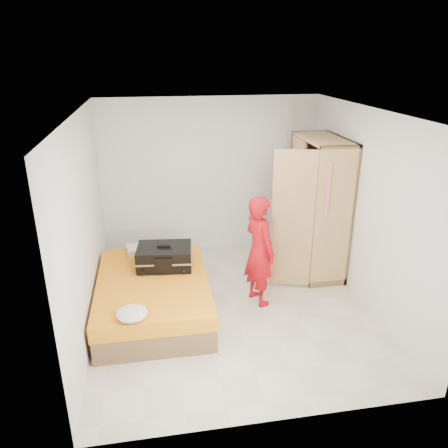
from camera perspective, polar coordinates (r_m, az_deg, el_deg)
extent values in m
plane|color=beige|center=(6.06, 1.11, -10.81)|extent=(4.00, 4.00, 0.00)
plane|color=white|center=(5.15, 1.32, 14.40)|extent=(4.00, 4.00, 0.00)
cube|color=white|center=(7.35, -1.78, 6.24)|extent=(3.60, 0.02, 2.60)
cube|color=white|center=(3.72, 7.16, -10.11)|extent=(3.60, 0.02, 2.60)
cube|color=white|center=(5.44, -17.74, -0.43)|extent=(0.02, 4.00, 2.60)
cube|color=white|center=(6.06, 18.17, 1.76)|extent=(0.02, 4.00, 2.60)
cube|color=brown|center=(5.96, -9.14, -10.03)|extent=(1.40, 2.00, 0.30)
cube|color=gold|center=(5.83, -9.28, -7.93)|extent=(1.42, 2.02, 0.20)
cube|color=tan|center=(6.89, 14.35, 2.32)|extent=(0.04, 1.20, 2.10)
cube|color=tan|center=(6.28, 14.17, 0.47)|extent=(0.58, 0.04, 2.10)
cube|color=tan|center=(7.29, 10.61, 3.71)|extent=(0.58, 0.04, 2.10)
cube|color=tan|center=(6.52, 12.98, 10.77)|extent=(0.58, 1.20, 0.04)
cube|color=#9D7743|center=(7.17, 11.63, -5.34)|extent=(0.58, 1.20, 0.10)
cube|color=tan|center=(6.96, 9.29, 2.91)|extent=(0.04, 0.59, 2.00)
cube|color=tan|center=(6.16, 8.92, 0.44)|extent=(0.58, 0.18, 2.00)
cylinder|color=#B2B2B7|center=(6.55, 12.86, 9.40)|extent=(0.02, 1.10, 0.02)
imported|color=#B90D0B|center=(5.86, 4.62, -3.49)|extent=(0.54, 0.65, 1.53)
cube|color=black|center=(6.02, -7.78, -4.22)|extent=(0.78, 0.59, 0.29)
cube|color=black|center=(5.95, -7.86, -2.83)|extent=(0.19, 0.07, 0.03)
ellipsoid|color=white|center=(5.00, -11.94, -11.35)|extent=(0.34, 0.34, 0.13)
cube|color=white|center=(6.52, -10.09, -3.17)|extent=(0.59, 0.37, 0.10)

